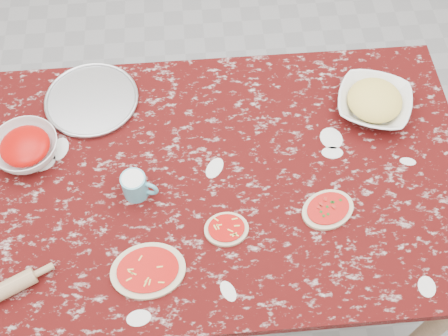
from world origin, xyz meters
TOP-DOWN VIEW (x-y plane):
  - ground at (0.00, 0.00)m, footprint 4.00×4.00m
  - worktable at (0.00, 0.00)m, footprint 1.60×1.00m
  - pizza_tray at (-0.43, 0.34)m, footprint 0.35×0.35m
  - sauce_bowl at (-0.63, 0.14)m, footprint 0.23×0.23m
  - cheese_bowl at (0.53, 0.23)m, footprint 0.32×0.32m
  - flour_mug at (-0.28, -0.04)m, footprint 0.11×0.08m
  - pizza_left at (-0.25, -0.30)m, footprint 0.23×0.19m
  - pizza_mid at (-0.01, -0.19)m, footprint 0.14×0.12m
  - pizza_right at (0.31, -0.15)m, footprint 0.20×0.18m

SIDE VIEW (x-z plane):
  - ground at x=0.00m, z-range 0.00..0.00m
  - worktable at x=0.00m, z-range 0.29..1.04m
  - pizza_tray at x=-0.43m, z-range 0.75..0.76m
  - pizza_right at x=0.31m, z-range 0.75..0.77m
  - pizza_mid at x=-0.01m, z-range 0.75..0.77m
  - pizza_left at x=-0.25m, z-range 0.75..0.77m
  - cheese_bowl at x=0.53m, z-range 0.75..0.81m
  - sauce_bowl at x=-0.63m, z-range 0.75..0.82m
  - flour_mug at x=-0.28m, z-range 0.75..0.84m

